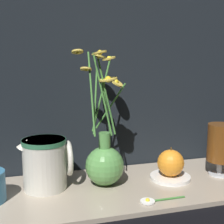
{
  "coord_description": "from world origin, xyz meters",
  "views": [
    {
      "loc": [
        -0.23,
        -0.77,
        0.36
      ],
      "look_at": [
        -0.01,
        0.0,
        0.22
      ],
      "focal_mm": 50.0,
      "sensor_mm": 36.0,
      "label": 1
    }
  ],
  "objects_px": {
    "ceramic_pitcher": "(46,162)",
    "orange_fruit": "(171,163)",
    "vase_with_flowers": "(105,159)",
    "tea_glass": "(221,144)"
  },
  "relations": [
    {
      "from": "vase_with_flowers",
      "to": "orange_fruit",
      "type": "height_order",
      "value": "vase_with_flowers"
    },
    {
      "from": "tea_glass",
      "to": "orange_fruit",
      "type": "relative_size",
      "value": 1.83
    },
    {
      "from": "ceramic_pitcher",
      "to": "tea_glass",
      "type": "bearing_deg",
      "value": -5.33
    },
    {
      "from": "vase_with_flowers",
      "to": "tea_glass",
      "type": "bearing_deg",
      "value": -4.68
    },
    {
      "from": "ceramic_pitcher",
      "to": "orange_fruit",
      "type": "bearing_deg",
      "value": -5.44
    },
    {
      "from": "vase_with_flowers",
      "to": "ceramic_pitcher",
      "type": "bearing_deg",
      "value": 173.25
    },
    {
      "from": "orange_fruit",
      "to": "tea_glass",
      "type": "bearing_deg",
      "value": -5.06
    },
    {
      "from": "vase_with_flowers",
      "to": "tea_glass",
      "type": "relative_size",
      "value": 2.38
    },
    {
      "from": "ceramic_pitcher",
      "to": "orange_fruit",
      "type": "xyz_separation_m",
      "value": [
        0.35,
        -0.03,
        -0.03
      ]
    },
    {
      "from": "vase_with_flowers",
      "to": "ceramic_pitcher",
      "type": "relative_size",
      "value": 2.51
    }
  ]
}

